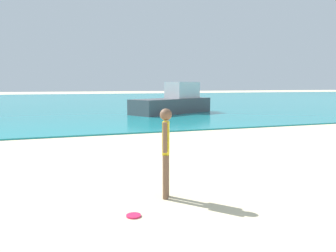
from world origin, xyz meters
The scene contains 4 objects.
water centered at (0.00, 42.49, 0.03)m, with size 160.00×60.00×0.06m, color teal.
person_standing centered at (-1.77, 4.85, 0.88)m, with size 0.21×0.33×1.55m.
frisbee centered at (-2.50, 4.22, 0.01)m, with size 0.22×0.22×0.03m, color #E51E4C.
boat_near centered at (4.47, 20.77, 0.78)m, with size 6.33×4.56×2.08m.
Camera 1 is at (-3.66, -0.49, 1.95)m, focal length 36.08 mm.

